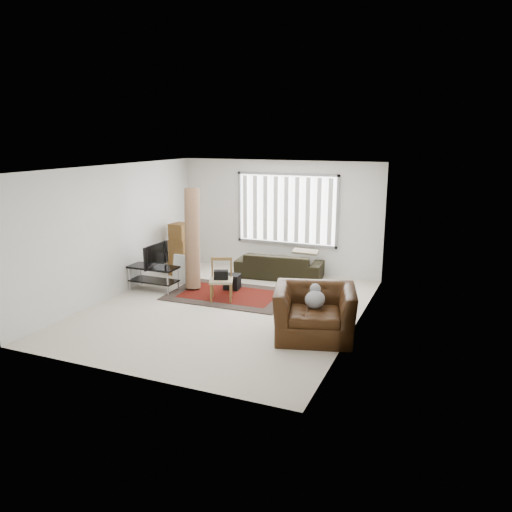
{
  "coord_description": "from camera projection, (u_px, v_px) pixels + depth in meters",
  "views": [
    {
      "loc": [
        4.06,
        -8.22,
        3.27
      ],
      "look_at": [
        0.55,
        0.22,
        1.05
      ],
      "focal_mm": 35.0,
      "sensor_mm": 36.0,
      "label": 1
    }
  ],
  "objects": [
    {
      "name": "room",
      "position": [
        237.0,
        215.0,
        9.69
      ],
      "size": [
        6.0,
        6.02,
        2.71
      ],
      "color": "beige",
      "rests_on": "ground"
    },
    {
      "name": "persian_rug",
      "position": [
        229.0,
        295.0,
        10.47
      ],
      "size": [
        2.53,
        1.72,
        0.02
      ],
      "color": "black",
      "rests_on": "ground"
    },
    {
      "name": "tv_stand",
      "position": [
        153.0,
        273.0,
        10.72
      ],
      "size": [
        1.07,
        0.48,
        0.54
      ],
      "color": "black",
      "rests_on": "ground"
    },
    {
      "name": "tv",
      "position": [
        153.0,
        255.0,
        10.63
      ],
      "size": [
        0.11,
        0.87,
        0.5
      ],
      "primitive_type": "imported",
      "rotation": [
        0.0,
        0.0,
        1.57
      ],
      "color": "black",
      "rests_on": "tv_stand"
    },
    {
      "name": "subwoofer",
      "position": [
        232.0,
        282.0,
        10.79
      ],
      "size": [
        0.36,
        0.36,
        0.32
      ],
      "primitive_type": "cube",
      "rotation": [
        0.0,
        0.0,
        0.13
      ],
      "color": "black",
      "rests_on": "persian_rug"
    },
    {
      "name": "moving_boxes",
      "position": [
        181.0,
        251.0,
        11.89
      ],
      "size": [
        0.56,
        0.53,
        1.24
      ],
      "color": "brown",
      "rests_on": "ground"
    },
    {
      "name": "white_flatpack",
      "position": [
        183.0,
        269.0,
        11.26
      ],
      "size": [
        0.52,
        0.23,
        0.64
      ],
      "primitive_type": "cube",
      "rotation": [
        -0.17,
        0.0,
        -0.1
      ],
      "color": "silver",
      "rests_on": "ground"
    },
    {
      "name": "rolled_rug",
      "position": [
        192.0,
        239.0,
        10.78
      ],
      "size": [
        0.6,
        0.8,
        2.18
      ],
      "primitive_type": "cylinder",
      "rotation": [
        -0.19,
        0.0,
        0.43
      ],
      "color": "brown",
      "rests_on": "ground"
    },
    {
      "name": "sofa",
      "position": [
        279.0,
        261.0,
        11.69
      ],
      "size": [
        2.09,
        1.06,
        0.77
      ],
      "primitive_type": "imported",
      "rotation": [
        0.0,
        0.0,
        3.24
      ],
      "color": "black",
      "rests_on": "ground"
    },
    {
      "name": "side_chair",
      "position": [
        221.0,
        278.0,
        10.03
      ],
      "size": [
        0.6,
        0.6,
        0.85
      ],
      "rotation": [
        0.0,
        0.0,
        0.4
      ],
      "color": "#8D7D5C",
      "rests_on": "ground"
    },
    {
      "name": "armchair",
      "position": [
        315.0,
        309.0,
        8.2
      ],
      "size": [
        1.57,
        1.45,
        0.97
      ],
      "rotation": [
        0.0,
        0.0,
        0.27
      ],
      "color": "#351C0A",
      "rests_on": "ground"
    }
  ]
}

